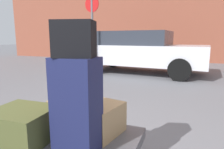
# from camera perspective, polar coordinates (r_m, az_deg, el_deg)

# --- Properties ---
(luggage_cart) EXTENTS (1.26, 0.87, 0.34)m
(luggage_cart) POSITION_cam_1_polar(r_m,az_deg,el_deg) (1.90, -13.50, -18.88)
(luggage_cart) COLOR #4C4C51
(luggage_cart) RESTS_ON ground_plane
(suitcase_navy_rear_right) EXTENTS (0.33, 0.24, 0.72)m
(suitcase_navy_rear_right) POSITION_cam_1_polar(r_m,az_deg,el_deg) (1.51, -10.04, -8.73)
(suitcase_navy_rear_right) COLOR #191E47
(suitcase_navy_rear_right) RESTS_ON luggage_cart
(suitcase_tan_front_left) EXTENTS (0.71, 0.51, 0.28)m
(suitcase_tan_front_left) POSITION_cam_1_polar(r_m,az_deg,el_deg) (1.92, -7.25, -11.52)
(suitcase_tan_front_left) COLOR #9E7F56
(suitcase_tan_front_left) RESTS_ON luggage_cart
(suitcase_olive_stacked_top) EXTENTS (0.50, 0.45, 0.27)m
(suitcase_olive_stacked_top) POSITION_cam_1_polar(r_m,az_deg,el_deg) (1.88, -24.14, -12.93)
(suitcase_olive_stacked_top) COLOR #4C5128
(suitcase_olive_stacked_top) RESTS_ON luggage_cart
(duffel_bag_black_topmost_pile) EXTENTS (0.32, 0.26, 0.25)m
(duffel_bag_black_topmost_pile) POSITION_cam_1_polar(r_m,az_deg,el_deg) (1.43, -10.66, 9.90)
(duffel_bag_black_topmost_pile) COLOR black
(duffel_bag_black_topmost_pile) RESTS_ON suitcase_navy_rear_right
(parked_car) EXTENTS (4.45, 2.23, 1.42)m
(parked_car) POSITION_cam_1_polar(r_m,az_deg,el_deg) (6.99, 7.64, 6.74)
(parked_car) COLOR silver
(parked_car) RESTS_ON ground_plane
(no_parking_sign) EXTENTS (0.50, 0.10, 2.48)m
(no_parking_sign) POSITION_cam_1_polar(r_m,az_deg,el_deg) (6.51, -5.65, 13.30)
(no_parking_sign) COLOR slate
(no_parking_sign) RESTS_ON ground_plane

